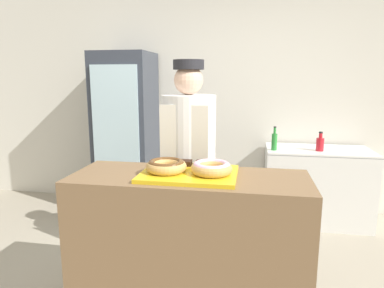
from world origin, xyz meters
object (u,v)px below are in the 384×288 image
baker_person (189,165)px  bottle_red (320,144)px  donut_light_glaze (211,167)px  brownie_back_right (202,164)px  chest_freezer (316,185)px  brownie_back_left (185,163)px  donut_chocolate_glaze (166,165)px  beverage_fridge (126,133)px  bottle_green (274,141)px  serving_tray (189,174)px

baker_person → bottle_red: 1.61m
donut_light_glaze → brownie_back_right: 0.20m
bottle_red → chest_freezer: bearing=85.0°
brownie_back_left → chest_freezer: bearing=54.7°
baker_person → donut_chocolate_glaze: bearing=-92.8°
brownie_back_left → brownie_back_right: same height
baker_person → bottle_red: size_ratio=8.42×
brownie_back_right → beverage_fridge: bearing=125.3°
donut_light_glaze → bottle_green: 1.71m
bottle_green → donut_light_glaze: bearing=-105.9°
serving_tray → donut_light_glaze: size_ratio=2.33×
chest_freezer → bottle_green: bearing=-163.6°
baker_person → beverage_fridge: bearing=129.1°
chest_freezer → serving_tray: bearing=-121.5°
donut_chocolate_glaze → chest_freezer: 2.25m
brownie_back_right → donut_chocolate_glaze: bearing=-137.9°
bottle_red → donut_chocolate_glaze: bearing=-125.7°
donut_light_glaze → brownie_back_right: bearing=114.9°
donut_light_glaze → serving_tray: bearing=172.6°
chest_freezer → bottle_green: (-0.47, -0.14, 0.50)m
donut_chocolate_glaze → baker_person: size_ratio=0.15×
beverage_fridge → baker_person: bearing=-50.9°
brownie_back_left → baker_person: 0.43m
baker_person → beverage_fridge: size_ratio=0.92×
brownie_back_left → bottle_red: (1.13, 1.51, -0.12)m
donut_light_glaze → chest_freezer: bearing=62.2°
bottle_red → bottle_green: bearing=-174.8°
donut_light_glaze → beverage_fridge: bearing=124.4°
donut_chocolate_glaze → bottle_green: (0.75, 1.64, -0.12)m
donut_chocolate_glaze → brownie_back_right: (0.20, 0.18, -0.02)m
brownie_back_left → bottle_green: size_ratio=0.34×
brownie_back_right → chest_freezer: brownie_back_right is taller
brownie_back_right → serving_tray: bearing=-109.6°
brownie_back_left → bottle_red: bearing=53.2°
beverage_fridge → chest_freezer: (2.16, 0.01, -0.51)m
brownie_back_left → brownie_back_right: size_ratio=1.00×
brownie_back_left → bottle_red: 1.89m
baker_person → brownie_back_left: bearing=-82.6°
bottle_green → beverage_fridge: bearing=175.5°
bottle_red → bottle_green: (-0.47, -0.04, 0.02)m
brownie_back_right → chest_freezer: size_ratio=0.08×
donut_chocolate_glaze → bottle_red: 2.08m
serving_tray → brownie_back_right: brownie_back_right is taller
bottle_green → brownie_back_right: bearing=-110.6°
donut_light_glaze → baker_person: 0.66m
serving_tray → bottle_red: 1.98m
donut_chocolate_glaze → baker_person: (0.03, 0.59, -0.15)m
serving_tray → chest_freezer: serving_tray is taller
brownie_back_left → donut_light_glaze: bearing=-42.1°
donut_chocolate_glaze → beverage_fridge: beverage_fridge is taller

